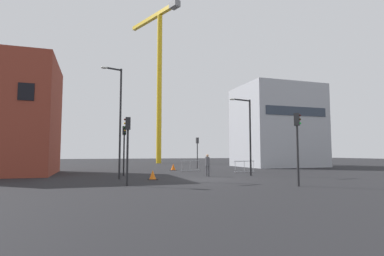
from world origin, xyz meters
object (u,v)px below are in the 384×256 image
(traffic_light_crosswalk, at_px, (197,147))
(traffic_light_verge, at_px, (297,137))
(streetlamp_tall, at_px, (118,114))
(traffic_cone_striped, at_px, (173,167))
(traffic_light_far, at_px, (124,142))
(construction_crane, at_px, (159,66))
(pedestrian_walking, at_px, (207,163))
(traffic_light_median, at_px, (128,139))
(streetlamp_short, at_px, (247,129))
(traffic_cone_by_barrier, at_px, (153,175))

(traffic_light_crosswalk, relative_size, traffic_light_verge, 0.91)
(streetlamp_tall, distance_m, traffic_cone_striped, 12.26)
(traffic_light_far, xyz_separation_m, traffic_cone_striped, (5.76, 6.65, -2.33))
(traffic_light_crosswalk, relative_size, traffic_light_far, 0.93)
(construction_crane, relative_size, traffic_light_far, 7.08)
(traffic_light_far, xyz_separation_m, pedestrian_walking, (6.20, -2.31, -1.65))
(traffic_light_median, bearing_deg, traffic_light_verge, -19.33)
(streetlamp_short, xyz_separation_m, traffic_light_crosswalk, (0.05, 12.61, -1.28))
(construction_crane, distance_m, streetlamp_short, 34.52)
(pedestrian_walking, relative_size, traffic_cone_striped, 2.48)
(streetlamp_short, height_order, traffic_cone_striped, streetlamp_short)
(traffic_light_far, bearing_deg, pedestrian_walking, -20.45)
(streetlamp_short, distance_m, traffic_light_median, 11.12)
(construction_crane, height_order, traffic_light_crosswalk, construction_crane)
(streetlamp_tall, xyz_separation_m, traffic_light_median, (0.19, -4.52, -1.94))
(streetlamp_short, height_order, traffic_light_far, streetlamp_short)
(construction_crane, distance_m, traffic_cone_by_barrier, 37.73)
(streetlamp_short, xyz_separation_m, traffic_light_verge, (-1.10, -7.79, -1.05))
(pedestrian_walking, bearing_deg, traffic_cone_striped, 92.81)
(traffic_light_median, bearing_deg, traffic_light_far, 85.97)
(traffic_light_median, bearing_deg, streetlamp_short, 24.90)
(traffic_light_verge, relative_size, traffic_cone_striped, 5.78)
(traffic_light_crosswalk, bearing_deg, streetlamp_tall, -128.87)
(pedestrian_walking, bearing_deg, streetlamp_short, -7.36)
(traffic_light_far, xyz_separation_m, traffic_cone_by_barrier, (1.59, -3.88, -2.36))
(construction_crane, xyz_separation_m, traffic_light_far, (-8.72, -28.86, -14.98))
(traffic_light_median, height_order, traffic_cone_by_barrier, traffic_light_median)
(streetlamp_tall, height_order, traffic_light_verge, streetlamp_tall)
(streetlamp_tall, xyz_separation_m, traffic_light_crosswalk, (10.27, 12.75, -2.05))
(pedestrian_walking, bearing_deg, traffic_light_crosswalk, 74.59)
(traffic_cone_by_barrier, bearing_deg, traffic_light_verge, -44.27)
(streetlamp_tall, distance_m, pedestrian_walking, 7.78)
(traffic_light_median, height_order, traffic_light_far, traffic_light_far)
(traffic_light_verge, distance_m, pedestrian_walking, 8.68)
(traffic_light_crosswalk, height_order, traffic_cone_by_barrier, traffic_light_crosswalk)
(traffic_light_verge, height_order, traffic_cone_striped, traffic_light_verge)
(traffic_cone_striped, bearing_deg, traffic_light_verge, -81.25)
(construction_crane, xyz_separation_m, pedestrian_walking, (-2.52, -31.17, -16.63))
(traffic_light_verge, xyz_separation_m, pedestrian_walking, (-2.21, 8.22, -1.70))
(traffic_light_verge, bearing_deg, streetlamp_short, 81.96)
(pedestrian_walking, height_order, traffic_cone_striped, pedestrian_walking)
(traffic_light_crosswalk, bearing_deg, pedestrian_walking, -105.41)
(pedestrian_walking, distance_m, traffic_cone_striped, 9.00)
(construction_crane, xyz_separation_m, traffic_cone_by_barrier, (-7.13, -32.74, -17.34))
(traffic_light_crosswalk, height_order, traffic_cone_striped, traffic_light_crosswalk)
(construction_crane, height_order, streetlamp_short, construction_crane)
(streetlamp_tall, xyz_separation_m, traffic_light_far, (0.71, 2.88, -1.86))
(construction_crane, distance_m, traffic_light_verge, 42.13)
(traffic_light_median, distance_m, pedestrian_walking, 8.58)
(streetlamp_short, distance_m, traffic_cone_by_barrier, 8.72)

